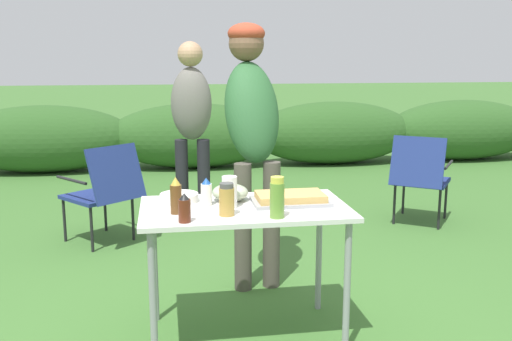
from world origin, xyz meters
TOP-DOWN VIEW (x-y plane):
  - ground_plane at (0.00, 0.00)m, footprint 60.00×60.00m
  - shrub_hedge at (0.00, 4.98)m, footprint 14.40×0.90m
  - folding_table at (0.00, 0.00)m, footprint 1.10×0.64m
  - food_tray at (0.25, 0.03)m, footprint 0.41×0.26m
  - plate_stack at (-0.34, 0.16)m, footprint 0.21×0.21m
  - mixing_bowl at (-0.06, 0.14)m, footprint 0.20×0.20m
  - paper_cup_stack at (-0.08, -0.01)m, footprint 0.08×0.08m
  - spice_jar at (-0.11, -0.16)m, footprint 0.08×0.08m
  - relish_jar at (0.13, -0.24)m, footprint 0.07×0.07m
  - bbq_sauce_bottle at (-0.33, -0.24)m, footprint 0.06×0.06m
  - beer_bottle at (-0.36, -0.08)m, footprint 0.06×0.06m
  - mayo_bottle at (-0.20, 0.06)m, footprint 0.06×0.06m
  - standing_person_in_dark_puffer at (0.16, 0.78)m, footprint 0.42×0.54m
  - standing_person_in_navy_coat at (-0.17, 2.18)m, footprint 0.40×0.31m
  - camp_chair_green_behind_table at (1.88, 1.87)m, footprint 0.72×0.75m
  - camp_chair_near_hedge at (-0.90, 1.76)m, footprint 0.73×0.75m

SIDE VIEW (x-z plane):
  - ground_plane at x=0.00m, z-range 0.00..0.00m
  - shrub_hedge at x=0.00m, z-range 0.00..0.90m
  - camp_chair_green_behind_table at x=1.88m, z-range 0.05..0.88m
  - camp_chair_near_hedge at x=-0.90m, z-range 0.05..0.88m
  - folding_table at x=0.00m, z-range 0.29..1.03m
  - plate_stack at x=-0.34m, z-range 0.74..0.78m
  - food_tray at x=0.25m, z-range 0.74..0.79m
  - mixing_bowl at x=-0.06m, z-range 0.74..0.83m
  - bbq_sauce_bottle at x=-0.33m, z-range 0.74..0.88m
  - mayo_bottle at x=-0.20m, z-range 0.74..0.89m
  - spice_jar at x=-0.11m, z-range 0.74..0.90m
  - paper_cup_stack at x=-0.08m, z-range 0.74..0.91m
  - beer_bottle at x=-0.36m, z-range 0.74..0.92m
  - relish_jar at x=0.13m, z-range 0.74..0.94m
  - standing_person_in_navy_coat at x=-0.17m, z-range 0.17..1.83m
  - standing_person_in_dark_puffer at x=0.16m, z-range 0.24..1.98m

